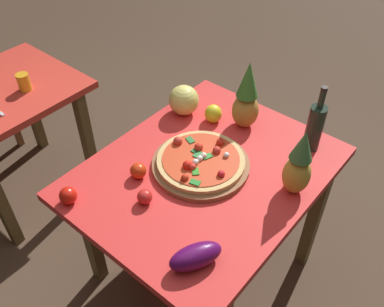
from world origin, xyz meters
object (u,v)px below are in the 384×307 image
at_px(pizza_board, 201,165).
at_px(tomato_by_bottle, 68,196).
at_px(pineapple_left, 298,166).
at_px(eggplant, 196,256).
at_px(melon, 184,100).
at_px(bell_pepper, 213,114).
at_px(tomato_beside_pepper, 138,171).
at_px(pineapple_right, 246,99).
at_px(background_table, 3,111).
at_px(display_table, 205,185).
at_px(drinking_glass_juice, 24,82).
at_px(tomato_near_board, 145,197).
at_px(wine_bottle, 315,127).
at_px(pizza, 200,160).

xyz_separation_m(pizza_board, tomato_by_bottle, (-0.51, 0.28, 0.02)).
distance_m(pizza_board, pineapple_left, 0.43).
bearing_deg(tomato_by_bottle, eggplant, -79.68).
relative_size(melon, bell_pepper, 1.61).
distance_m(eggplant, tomato_beside_pepper, 0.50).
distance_m(pineapple_right, eggplant, 0.84).
height_order(background_table, melon, melon).
distance_m(display_table, drinking_glass_juice, 1.18).
height_order(tomato_near_board, drinking_glass_juice, drinking_glass_juice).
bearing_deg(eggplant, wine_bottle, -0.78).
bearing_deg(pizza, wine_bottle, -36.04).
xyz_separation_m(background_table, melon, (0.52, -0.93, 0.21)).
xyz_separation_m(background_table, wine_bottle, (0.69, -1.56, 0.26)).
distance_m(display_table, melon, 0.47).
distance_m(pizza_board, wine_bottle, 0.54).
bearing_deg(pizza_board, wine_bottle, -35.92).
bearing_deg(pineapple_left, pizza, 109.96).
xyz_separation_m(pineapple_left, eggplant, (-0.54, 0.09, -0.10)).
bearing_deg(melon, background_table, 119.29).
bearing_deg(wine_bottle, pizza_board, 144.08).
height_order(display_table, tomato_beside_pepper, tomato_beside_pepper).
distance_m(display_table, pizza_board, 0.12).
height_order(pineapple_right, tomato_beside_pepper, pineapple_right).
xyz_separation_m(display_table, background_table, (-0.26, 1.28, -0.04)).
distance_m(background_table, eggplant, 1.56).
relative_size(background_table, pineapple_left, 2.70).
height_order(melon, eggplant, melon).
relative_size(display_table, tomato_beside_pepper, 15.97).
bearing_deg(eggplant, bell_pepper, 33.50).
bearing_deg(pineapple_right, wine_bottle, -79.96).
xyz_separation_m(pizza, eggplant, (-0.40, -0.30, 0.00)).
height_order(pineapple_left, bell_pepper, pineapple_left).
distance_m(pizza, bell_pepper, 0.34).
bearing_deg(pineapple_left, background_table, 103.88).
height_order(pineapple_left, tomato_beside_pepper, pineapple_left).
bearing_deg(wine_bottle, tomato_beside_pepper, 143.68).
xyz_separation_m(melon, eggplant, (-0.66, -0.62, -0.03)).
bearing_deg(background_table, drinking_glass_juice, -45.23).
xyz_separation_m(display_table, drinking_glass_juice, (-0.15, 1.16, 0.15)).
bearing_deg(display_table, eggplant, -145.83).
distance_m(pineapple_right, bell_pepper, 0.19).
distance_m(pineapple_right, melon, 0.33).
bearing_deg(wine_bottle, pineapple_right, 100.04).
relative_size(tomato_beside_pepper, drinking_glass_juice, 0.74).
xyz_separation_m(display_table, eggplant, (-0.40, -0.27, 0.14)).
distance_m(pizza, pineapple_left, 0.43).
bearing_deg(tomato_near_board, display_table, -13.11).
distance_m(tomato_by_bottle, tomato_beside_pepper, 0.31).
relative_size(tomato_near_board, tomato_beside_pepper, 0.90).
bearing_deg(tomato_by_bottle, tomato_near_board, -50.51).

